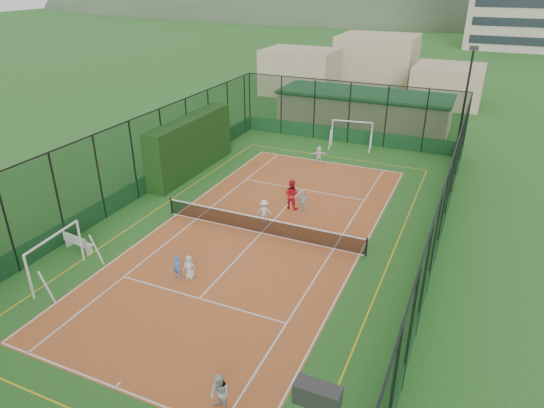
{
  "coord_description": "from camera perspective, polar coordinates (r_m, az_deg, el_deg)",
  "views": [
    {
      "loc": [
        9.87,
        -20.9,
        12.92
      ],
      "look_at": [
        0.06,
        1.32,
        1.2
      ],
      "focal_mm": 32.0,
      "sensor_mm": 36.0,
      "label": 1
    }
  ],
  "objects": [
    {
      "name": "futsal_goal_far",
      "position": [
        39.86,
        9.34,
        8.1
      ],
      "size": [
        3.38,
        1.37,
        2.12
      ],
      "primitive_type": null,
      "rotation": [
        0.0,
        0.0,
        0.13
      ],
      "color": "white",
      "rests_on": "ground"
    },
    {
      "name": "child_far_back",
      "position": [
        36.11,
        5.53,
        5.79
      ],
      "size": [
        1.26,
        0.84,
        1.3
      ],
      "primitive_type": "imported",
      "rotation": [
        0.0,
        0.0,
        3.56
      ],
      "color": "white",
      "rests_on": "court_slab"
    },
    {
      "name": "floodlight_ne",
      "position": [
        38.54,
        21.67,
        10.78
      ],
      "size": [
        0.6,
        0.26,
        8.25
      ],
      "primitive_type": null,
      "color": "black",
      "rests_on": "ground"
    },
    {
      "name": "child_near_left",
      "position": [
        22.82,
        -9.7,
        -7.34
      ],
      "size": [
        0.64,
        0.47,
        1.19
      ],
      "primitive_type": "imported",
      "rotation": [
        0.0,
        0.0,
        0.17
      ],
      "color": "silver",
      "rests_on": "court_slab"
    },
    {
      "name": "white_bench",
      "position": [
        26.63,
        -21.85,
        -4.12
      ],
      "size": [
        1.78,
        0.68,
        0.97
      ],
      "primitive_type": null,
      "rotation": [
        0.0,
        0.0,
        -0.12
      ],
      "color": "white",
      "rests_on": "ground"
    },
    {
      "name": "futsal_goal_near",
      "position": [
        24.32,
        -24.02,
        -5.82
      ],
      "size": [
        3.47,
        1.25,
        2.2
      ],
      "primitive_type": null,
      "rotation": [
        0.0,
        0.0,
        1.65
      ],
      "color": "white",
      "rests_on": "ground"
    },
    {
      "name": "child_far_left",
      "position": [
        27.25,
        -0.92,
        -0.88
      ],
      "size": [
        1.0,
        0.72,
        1.4
      ],
      "primitive_type": "imported",
      "rotation": [
        0.0,
        0.0,
        3.38
      ],
      "color": "silver",
      "rests_on": "court_slab"
    },
    {
      "name": "ground",
      "position": [
        26.48,
        -1.28,
        -3.46
      ],
      "size": [
        300.0,
        300.0,
        0.0
      ],
      "primitive_type": "plane",
      "color": "#2B5B1F",
      "rests_on": "ground"
    },
    {
      "name": "hedge_left",
      "position": [
        34.47,
        -9.52,
        6.84
      ],
      "size": [
        1.34,
        8.93,
        3.91
      ],
      "primitive_type": "cube",
      "color": "black",
      "rests_on": "ground"
    },
    {
      "name": "coach",
      "position": [
        28.84,
        2.29,
        1.16
      ],
      "size": [
        0.93,
        0.75,
        1.83
      ],
      "primitive_type": "imported",
      "rotation": [
        0.0,
        0.0,
        3.07
      ],
      "color": "red",
      "rests_on": "court_slab"
    },
    {
      "name": "distant_hills",
      "position": [
        171.67,
        21.8,
        19.76
      ],
      "size": [
        200.0,
        60.0,
        24.0
      ],
      "primitive_type": null,
      "color": "#384C33",
      "rests_on": "ground"
    },
    {
      "name": "perimeter_fence",
      "position": [
        25.36,
        -1.33,
        1.48
      ],
      "size": [
        18.12,
        34.12,
        5.0
      ],
      "primitive_type": null,
      "color": "black",
      "rests_on": "ground"
    },
    {
      "name": "child_near_mid",
      "position": [
        22.91,
        -11.08,
        -7.3
      ],
      "size": [
        0.44,
        0.29,
        1.2
      ],
      "primitive_type": "imported",
      "rotation": [
        0.0,
        0.0,
        -0.01
      ],
      "color": "#4677C7",
      "rests_on": "court_slab"
    },
    {
      "name": "tennis_balls",
      "position": [
        27.4,
        0.45,
        -2.28
      ],
      "size": [
        4.9,
        1.06,
        0.07
      ],
      "color": "#CCE033",
      "rests_on": "court_slab"
    },
    {
      "name": "clubhouse",
      "position": [
        45.46,
        10.71,
        10.86
      ],
      "size": [
        15.2,
        7.2,
        3.15
      ],
      "primitive_type": null,
      "color": "tan",
      "rests_on": "ground"
    },
    {
      "name": "court_slab",
      "position": [
        26.48,
        -1.28,
        -3.45
      ],
      "size": [
        11.17,
        23.97,
        0.01
      ],
      "primitive_type": "cube",
      "color": "#A44924",
      "rests_on": "ground"
    },
    {
      "name": "tennis_net",
      "position": [
        26.23,
        -1.29,
        -2.45
      ],
      "size": [
        11.67,
        0.12,
        1.06
      ],
      "primitive_type": null,
      "color": "black",
      "rests_on": "ground"
    },
    {
      "name": "child_near_right",
      "position": [
        16.65,
        -6.18,
        -21.36
      ],
      "size": [
        0.91,
        0.86,
        1.5
      ],
      "primitive_type": "imported",
      "rotation": [
        0.0,
        0.0,
        -0.52
      ],
      "color": "silver",
      "rests_on": "court_slab"
    },
    {
      "name": "child_far_right",
      "position": [
        28.51,
        3.69,
        0.29
      ],
      "size": [
        0.84,
        0.47,
        1.35
      ],
      "primitive_type": "imported",
      "rotation": [
        0.0,
        0.0,
        3.32
      ],
      "color": "silver",
      "rests_on": "court_slab"
    }
  ]
}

